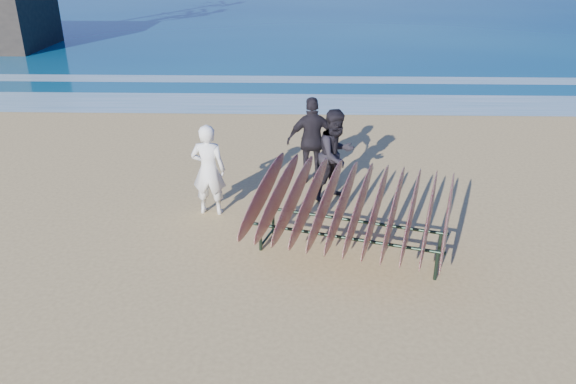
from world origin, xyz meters
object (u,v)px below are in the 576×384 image
person_white (209,170)px  person_dark_b (312,140)px  person_dark_a (336,155)px  surfboard_rack (350,207)px

person_white → person_dark_b: size_ratio=0.95×
person_white → person_dark_a: 2.59m
person_dark_b → person_white: bearing=30.6°
person_white → person_dark_b: 2.60m
person_white → person_dark_b: bearing=-136.3°
surfboard_rack → person_dark_a: 2.32m
person_dark_b → surfboard_rack: bearing=91.9°
surfboard_rack → person_white: (-2.60, 1.57, -0.01)m
person_dark_a → person_dark_b: size_ratio=1.00×
person_dark_a → person_dark_b: bearing=76.3°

